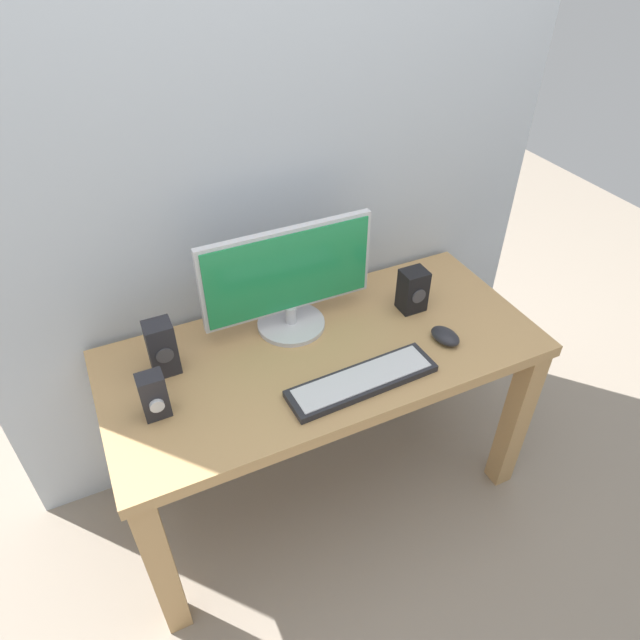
% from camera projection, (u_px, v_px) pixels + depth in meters
% --- Properties ---
extents(ground_plane, '(6.00, 6.00, 0.00)m').
position_uv_depth(ground_plane, '(323.00, 483.00, 2.19)').
color(ground_plane, gray).
extents(wall_back, '(1.97, 0.04, 3.00)m').
position_uv_depth(wall_back, '(269.00, 46.00, 1.50)').
color(wall_back, '#B2BCC6').
rests_on(wall_back, ground_plane).
extents(desk, '(1.36, 0.62, 0.70)m').
position_uv_depth(desk, '(324.00, 376.00, 1.83)').
color(desk, tan).
rests_on(desk, ground_plane).
extents(monitor, '(0.56, 0.22, 0.35)m').
position_uv_depth(monitor, '(288.00, 279.00, 1.74)').
color(monitor, silver).
rests_on(monitor, desk).
extents(keyboard_primary, '(0.46, 0.14, 0.02)m').
position_uv_depth(keyboard_primary, '(362.00, 381.00, 1.63)').
color(keyboard_primary, '#232328').
rests_on(keyboard_primary, desk).
extents(mouse, '(0.09, 0.12, 0.04)m').
position_uv_depth(mouse, '(445.00, 336.00, 1.77)').
color(mouse, '#232328').
rests_on(mouse, desk).
extents(speaker_right, '(0.08, 0.08, 0.15)m').
position_uv_depth(speaker_right, '(413.00, 290.00, 1.87)').
color(speaker_right, black).
rests_on(speaker_right, desk).
extents(speaker_left, '(0.08, 0.08, 0.17)m').
position_uv_depth(speaker_left, '(162.00, 348.00, 1.63)').
color(speaker_left, '#232328').
rests_on(speaker_left, desk).
extents(audio_controller, '(0.07, 0.07, 0.14)m').
position_uv_depth(audio_controller, '(154.00, 396.00, 1.50)').
color(audio_controller, '#232328').
rests_on(audio_controller, desk).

